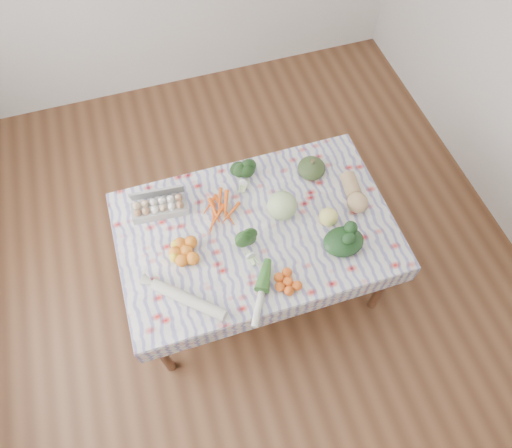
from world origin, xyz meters
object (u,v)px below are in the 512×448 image
at_px(butternut_squash, 354,192).
at_px(grapefruit, 328,217).
at_px(dining_table, 256,236).
at_px(kabocha_squash, 312,168).
at_px(egg_carton, 159,208).
at_px(cabbage, 282,206).

distance_m(butternut_squash, grapefruit, 0.25).
height_order(dining_table, kabocha_squash, kabocha_squash).
bearing_deg(grapefruit, egg_carton, 158.50).
bearing_deg(kabocha_squash, cabbage, -140.46).
relative_size(kabocha_squash, cabbage, 0.99).
bearing_deg(grapefruit, butternut_squash, 28.11).
bearing_deg(dining_table, cabbage, 17.34).
distance_m(egg_carton, grapefruit, 1.03).
distance_m(egg_carton, butternut_squash, 1.20).
xyz_separation_m(kabocha_squash, butternut_squash, (0.18, -0.26, 0.01)).
relative_size(dining_table, kabocha_squash, 9.01).
bearing_deg(cabbage, butternut_squash, -2.95).
bearing_deg(dining_table, butternut_squash, 2.90).
height_order(butternut_squash, grapefruit, butternut_squash).
distance_m(dining_table, grapefruit, 0.46).
bearing_deg(butternut_squash, grapefruit, -144.96).
bearing_deg(butternut_squash, cabbage, -176.02).
distance_m(cabbage, butternut_squash, 0.47).
xyz_separation_m(kabocha_squash, cabbage, (-0.28, -0.23, 0.03)).
relative_size(dining_table, cabbage, 8.89).
bearing_deg(kabocha_squash, grapefruit, -95.28).
bearing_deg(egg_carton, kabocha_squash, 4.70).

